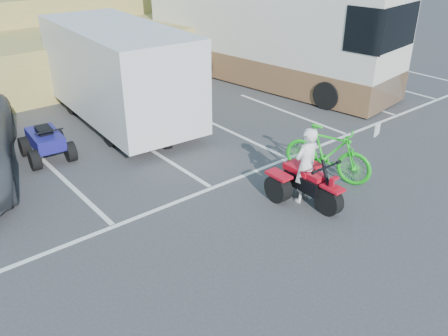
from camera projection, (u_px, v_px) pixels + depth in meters
ground at (281, 231)px, 10.17m from camera, size 100.00×100.00×0.00m
parking_stripes at (200, 156)px, 13.47m from camera, size 28.00×5.16×0.01m
grass_embankment at (25, 42)px, 20.24m from camera, size 40.00×8.50×3.10m
red_trike_atv at (308, 202)px, 11.22m from camera, size 1.38×1.82×1.16m
rider at (306, 166)px, 10.90m from camera, size 0.68×0.46×1.84m
green_dirt_bike at (328, 153)px, 12.03m from camera, size 1.33×2.42×1.40m
cargo_trailer at (119, 71)px, 15.19m from camera, size 3.10×6.86×3.13m
rv_motorhome at (266, 38)px, 19.47m from camera, size 4.35×11.42×4.00m
quad_atv_blue at (49, 158)px, 13.38m from camera, size 1.32×1.69×1.05m
quad_atv_green at (148, 145)px, 14.20m from camera, size 1.40×1.65×0.93m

